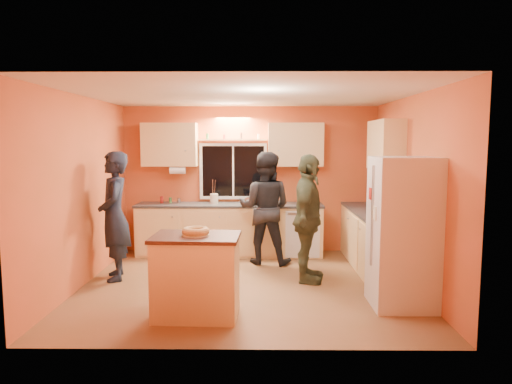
{
  "coord_description": "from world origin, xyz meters",
  "views": [
    {
      "loc": [
        0.2,
        -6.16,
        1.98
      ],
      "look_at": [
        0.13,
        0.4,
        1.25
      ],
      "focal_mm": 32.0,
      "sensor_mm": 36.0,
      "label": 1
    }
  ],
  "objects_px": {
    "refrigerator": "(403,232)",
    "person_right": "(308,219)",
    "person_left": "(114,216)",
    "island": "(196,275)",
    "person_center": "(265,208)"
  },
  "relations": [
    {
      "from": "person_center",
      "to": "person_right",
      "type": "relative_size",
      "value": 1.0
    },
    {
      "from": "refrigerator",
      "to": "person_left",
      "type": "distance_m",
      "value": 3.93
    },
    {
      "from": "person_left",
      "to": "person_right",
      "type": "height_order",
      "value": "person_left"
    },
    {
      "from": "island",
      "to": "person_center",
      "type": "relative_size",
      "value": 0.55
    },
    {
      "from": "person_center",
      "to": "refrigerator",
      "type": "bearing_deg",
      "value": 141.16
    },
    {
      "from": "person_right",
      "to": "refrigerator",
      "type": "bearing_deg",
      "value": -120.67
    },
    {
      "from": "island",
      "to": "person_right",
      "type": "distance_m",
      "value": 1.96
    },
    {
      "from": "refrigerator",
      "to": "person_left",
      "type": "xyz_separation_m",
      "value": [
        -3.79,
        1.05,
        0.02
      ]
    },
    {
      "from": "person_right",
      "to": "person_center",
      "type": "bearing_deg",
      "value": 42.8
    },
    {
      "from": "refrigerator",
      "to": "person_center",
      "type": "distance_m",
      "value": 2.54
    },
    {
      "from": "person_center",
      "to": "person_right",
      "type": "distance_m",
      "value": 1.16
    },
    {
      "from": "refrigerator",
      "to": "person_right",
      "type": "relative_size",
      "value": 1.0
    },
    {
      "from": "person_right",
      "to": "person_left",
      "type": "bearing_deg",
      "value": 99.87
    },
    {
      "from": "person_left",
      "to": "person_right",
      "type": "distance_m",
      "value": 2.76
    },
    {
      "from": "refrigerator",
      "to": "person_right",
      "type": "height_order",
      "value": "person_right"
    }
  ]
}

